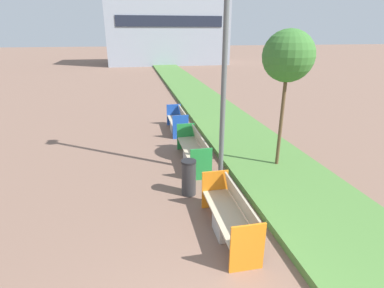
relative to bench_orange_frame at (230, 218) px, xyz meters
name	(u,v)px	position (x,y,z in m)	size (l,w,h in m)	color
planter_grass_strip	(217,115)	(2.26, 8.86, -0.28)	(2.80, 120.00, 0.18)	#4C7A38
building_backdrop	(167,26)	(3.06, 35.56, 4.24)	(14.74, 7.02, 9.21)	#939EAD
bench_orange_frame	(230,218)	(0.00, 0.00, 0.00)	(0.65, 2.12, 0.94)	#ADA8A0
bench_green_frame	(194,151)	(0.00, 3.68, 0.01)	(0.65, 2.47, 0.94)	#ADA8A0
bench_blue_frame	(178,123)	(0.00, 6.96, -0.01)	(0.65, 1.92, 0.94)	#ADA8A0
litter_bin	(189,178)	(-0.52, 1.75, 0.10)	(0.38, 0.38, 0.94)	#2D2D30
street_lamp_post	(226,34)	(0.61, 2.73, 3.52)	(0.24, 0.44, 7.02)	#56595B
sapling_tree_near	(288,57)	(2.37, 2.71, 2.94)	(1.39, 1.39, 4.02)	brown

